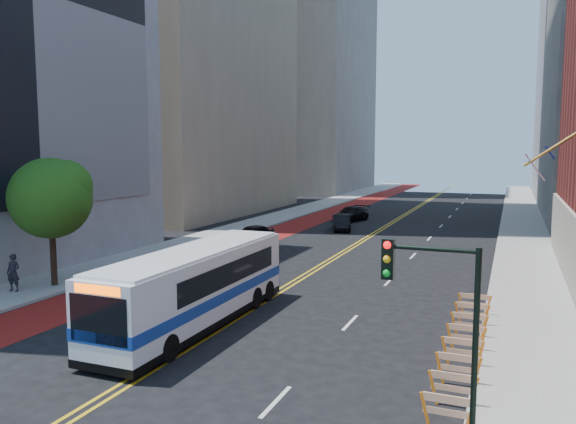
{
  "coord_description": "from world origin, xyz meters",
  "views": [
    {
      "loc": [
        10.91,
        -16.3,
        7.31
      ],
      "look_at": [
        1.18,
        8.0,
        4.34
      ],
      "focal_mm": 35.0,
      "sensor_mm": 36.0,
      "label": 1
    }
  ],
  "objects_px": {
    "car_b": "(341,223)",
    "pedestrian": "(13,273)",
    "street_tree": "(52,195)",
    "traffic_signal": "(436,307)",
    "transit_bus": "(197,286)",
    "car_a": "(252,234)",
    "car_c": "(351,214)"
  },
  "relations": [
    {
      "from": "car_c",
      "to": "pedestrian",
      "type": "relative_size",
      "value": 2.67
    },
    {
      "from": "car_a",
      "to": "traffic_signal",
      "type": "bearing_deg",
      "value": -39.73
    },
    {
      "from": "traffic_signal",
      "to": "car_a",
      "type": "height_order",
      "value": "traffic_signal"
    },
    {
      "from": "traffic_signal",
      "to": "car_c",
      "type": "relative_size",
      "value": 1.0
    },
    {
      "from": "transit_bus",
      "to": "pedestrian",
      "type": "distance_m",
      "value": 11.25
    },
    {
      "from": "car_a",
      "to": "car_c",
      "type": "bearing_deg",
      "value": 93.75
    },
    {
      "from": "transit_bus",
      "to": "car_a",
      "type": "bearing_deg",
      "value": 109.2
    },
    {
      "from": "traffic_signal",
      "to": "pedestrian",
      "type": "relative_size",
      "value": 2.66
    },
    {
      "from": "pedestrian",
      "to": "traffic_signal",
      "type": "bearing_deg",
      "value": -31.64
    },
    {
      "from": "street_tree",
      "to": "car_b",
      "type": "xyz_separation_m",
      "value": [
        8.05,
        25.73,
        -4.22
      ]
    },
    {
      "from": "street_tree",
      "to": "traffic_signal",
      "type": "distance_m",
      "value": 22.79
    },
    {
      "from": "street_tree",
      "to": "car_a",
      "type": "distance_m",
      "value": 17.71
    },
    {
      "from": "car_b",
      "to": "pedestrian",
      "type": "relative_size",
      "value": 2.2
    },
    {
      "from": "car_a",
      "to": "car_b",
      "type": "xyz_separation_m",
      "value": [
        4.62,
        8.87,
        0.0
      ]
    },
    {
      "from": "transit_bus",
      "to": "car_c",
      "type": "relative_size",
      "value": 2.3
    },
    {
      "from": "traffic_signal",
      "to": "pedestrian",
      "type": "xyz_separation_m",
      "value": [
        -21.61,
        7.74,
        -2.62
      ]
    },
    {
      "from": "street_tree",
      "to": "transit_bus",
      "type": "distance_m",
      "value": 11.08
    },
    {
      "from": "transit_bus",
      "to": "car_a",
      "type": "xyz_separation_m",
      "value": [
        -6.81,
        19.56,
        -0.99
      ]
    },
    {
      "from": "car_b",
      "to": "pedestrian",
      "type": "bearing_deg",
      "value": -127.36
    },
    {
      "from": "car_a",
      "to": "car_c",
      "type": "height_order",
      "value": "car_c"
    },
    {
      "from": "transit_bus",
      "to": "pedestrian",
      "type": "bearing_deg",
      "value": 175.44
    },
    {
      "from": "car_b",
      "to": "car_c",
      "type": "distance_m",
      "value": 6.65
    },
    {
      "from": "traffic_signal",
      "to": "street_tree",
      "type": "bearing_deg",
      "value": 155.18
    },
    {
      "from": "car_b",
      "to": "car_a",
      "type": "bearing_deg",
      "value": -136.76
    },
    {
      "from": "traffic_signal",
      "to": "car_c",
      "type": "height_order",
      "value": "traffic_signal"
    },
    {
      "from": "car_b",
      "to": "transit_bus",
      "type": "bearing_deg",
      "value": -104.84
    },
    {
      "from": "car_b",
      "to": "car_c",
      "type": "bearing_deg",
      "value": 78.81
    },
    {
      "from": "street_tree",
      "to": "transit_bus",
      "type": "bearing_deg",
      "value": -14.79
    },
    {
      "from": "street_tree",
      "to": "car_a",
      "type": "bearing_deg",
      "value": 78.5
    },
    {
      "from": "car_b",
      "to": "pedestrian",
      "type": "height_order",
      "value": "pedestrian"
    },
    {
      "from": "traffic_signal",
      "to": "transit_bus",
      "type": "relative_size",
      "value": 0.43
    },
    {
      "from": "traffic_signal",
      "to": "transit_bus",
      "type": "distance_m",
      "value": 12.63
    }
  ]
}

